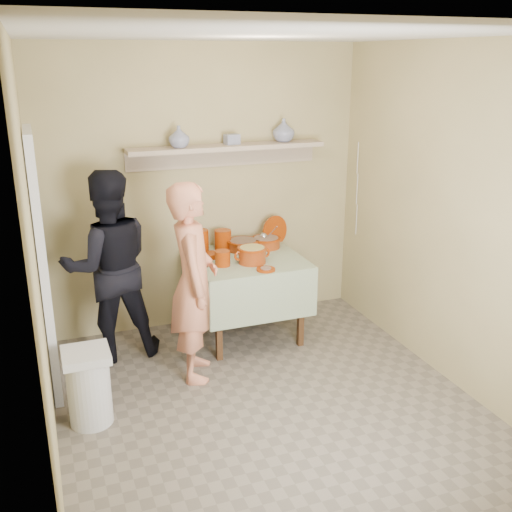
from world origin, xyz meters
name	(u,v)px	position (x,y,z in m)	size (l,w,h in m)	color
ground	(273,411)	(0.00, 0.00, 0.00)	(3.50, 3.50, 0.00)	#6D6255
tile_panel	(43,266)	(-1.46, 0.95, 1.00)	(0.06, 0.70, 2.00)	silver
plate_stack_a	(200,241)	(-0.09, 1.56, 0.87)	(0.16, 0.16, 0.21)	#802403
plate_stack_b	(223,240)	(0.13, 1.57, 0.85)	(0.16, 0.16, 0.19)	#802403
bowl_stack	(223,258)	(-0.01, 1.14, 0.83)	(0.13, 0.13, 0.13)	#802403
empty_bowl	(211,255)	(-0.05, 1.38, 0.78)	(0.15, 0.15, 0.05)	#802403
propped_lid	(275,231)	(0.66, 1.60, 0.88)	(0.29, 0.29, 0.02)	#802403
vase_right	(284,130)	(0.76, 1.64, 1.82)	(0.20, 0.20, 0.21)	navy
vase_left	(179,137)	(-0.24, 1.60, 1.81)	(0.18, 0.18, 0.19)	navy
ceramic_box	(232,139)	(0.25, 1.63, 1.77)	(0.13, 0.09, 0.09)	navy
person_cook	(194,282)	(-0.38, 0.74, 0.80)	(0.58, 0.38, 1.60)	#D47D5B
person_helper	(109,266)	(-0.95, 1.31, 0.81)	(0.79, 0.61, 1.62)	black
room_shell	(275,197)	(0.00, 0.00, 1.61)	(3.04, 3.54, 2.62)	tan
serving_table	(246,270)	(0.25, 1.28, 0.64)	(0.97, 0.97, 0.76)	#4C2D16
cazuela_meat_a	(243,244)	(0.30, 1.48, 0.82)	(0.30, 0.30, 0.10)	maroon
cazuela_meat_b	(266,242)	(0.53, 1.48, 0.82)	(0.28, 0.28, 0.10)	maroon
ladle	(264,236)	(0.51, 1.50, 0.87)	(0.08, 0.26, 0.19)	silver
cazuela_rice	(252,254)	(0.25, 1.11, 0.85)	(0.33, 0.25, 0.14)	maroon
front_plate	(266,269)	(0.29, 0.89, 0.77)	(0.16, 0.16, 0.03)	#802403
wall_shelf	(226,150)	(0.20, 1.65, 1.67)	(1.80, 0.25, 0.21)	tan
trash_bin	(89,387)	(-1.25, 0.33, 0.28)	(0.32, 0.32, 0.56)	silver
electrical_cord	(357,189)	(1.47, 1.48, 1.25)	(0.01, 0.05, 0.90)	silver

